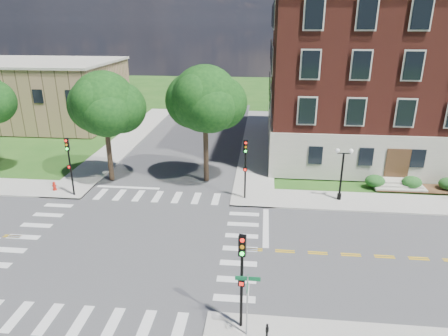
# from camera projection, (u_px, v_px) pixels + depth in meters

# --- Properties ---
(ground) EXTENTS (160.00, 160.00, 0.00)m
(ground) POSITION_uv_depth(u_px,v_px,m) (129.00, 243.00, 25.77)
(ground) COLOR #1D4D15
(ground) RESTS_ON ground
(road_ew) EXTENTS (90.00, 12.00, 0.01)m
(road_ew) POSITION_uv_depth(u_px,v_px,m) (129.00, 243.00, 25.76)
(road_ew) COLOR #3D3D3F
(road_ew) RESTS_ON ground
(road_ns) EXTENTS (12.00, 90.00, 0.01)m
(road_ns) POSITION_uv_depth(u_px,v_px,m) (129.00, 243.00, 25.76)
(road_ns) COLOR #3D3D3F
(road_ns) RESTS_ON ground
(sidewalk_ne) EXTENTS (34.00, 34.00, 0.12)m
(sidewalk_ne) POSITION_uv_depth(u_px,v_px,m) (334.00, 168.00, 38.62)
(sidewalk_ne) COLOR #9E9B93
(sidewalk_ne) RESTS_ON ground
(sidewalk_nw) EXTENTS (34.00, 34.00, 0.12)m
(sidewalk_nw) POSITION_uv_depth(u_px,v_px,m) (33.00, 157.00, 41.53)
(sidewalk_nw) COLOR #9E9B93
(sidewalk_nw) RESTS_ON ground
(crosswalk_east) EXTENTS (2.20, 10.20, 0.02)m
(crosswalk_east) POSITION_uv_depth(u_px,v_px,m) (240.00, 249.00, 25.08)
(crosswalk_east) COLOR silver
(crosswalk_east) RESTS_ON ground
(stop_bar_east) EXTENTS (0.40, 5.50, 0.00)m
(stop_bar_east) POSITION_uv_depth(u_px,v_px,m) (266.00, 227.00, 27.73)
(stop_bar_east) COLOR silver
(stop_bar_east) RESTS_ON ground
(main_building) EXTENTS (30.60, 22.40, 16.50)m
(main_building) POSITION_uv_depth(u_px,v_px,m) (417.00, 73.00, 41.08)
(main_building) COLOR beige
(main_building) RESTS_ON ground
(secondary_building) EXTENTS (20.40, 15.40, 8.30)m
(secondary_building) POSITION_uv_depth(u_px,v_px,m) (41.00, 92.00, 54.32)
(secondary_building) COLOR olive
(secondary_building) RESTS_ON ground
(tree_c) EXTENTS (5.46, 5.46, 9.55)m
(tree_c) POSITION_uv_depth(u_px,v_px,m) (104.00, 104.00, 33.37)
(tree_c) COLOR black
(tree_c) RESTS_ON ground
(tree_d) EXTENTS (5.60, 5.60, 10.06)m
(tree_d) POSITION_uv_depth(u_px,v_px,m) (205.00, 99.00, 33.02)
(tree_d) COLOR black
(tree_d) RESTS_ON ground
(traffic_signal_se) EXTENTS (0.35, 0.39, 4.80)m
(traffic_signal_se) POSITION_uv_depth(u_px,v_px,m) (242.00, 270.00, 17.57)
(traffic_signal_se) COLOR black
(traffic_signal_se) RESTS_ON ground
(traffic_signal_ne) EXTENTS (0.36, 0.41, 4.80)m
(traffic_signal_ne) POSITION_uv_depth(u_px,v_px,m) (245.00, 162.00, 30.93)
(traffic_signal_ne) COLOR black
(traffic_signal_ne) RESTS_ON ground
(traffic_signal_nw) EXTENTS (0.37, 0.42, 4.80)m
(traffic_signal_nw) POSITION_uv_depth(u_px,v_px,m) (69.00, 159.00, 31.48)
(traffic_signal_nw) COLOR black
(traffic_signal_nw) RESTS_ON ground
(twin_lamp_west) EXTENTS (1.36, 0.36, 4.23)m
(twin_lamp_west) POSITION_uv_depth(u_px,v_px,m) (342.00, 171.00, 30.91)
(twin_lamp_west) COLOR black
(twin_lamp_west) RESTS_ON ground
(street_sign_pole) EXTENTS (1.10, 1.10, 3.10)m
(street_sign_pole) POSITION_uv_depth(u_px,v_px,m) (248.00, 294.00, 17.38)
(street_sign_pole) COLOR gray
(street_sign_pole) RESTS_ON ground
(push_button_post) EXTENTS (0.14, 0.21, 1.20)m
(push_button_post) POSITION_uv_depth(u_px,v_px,m) (267.00, 334.00, 17.20)
(push_button_post) COLOR black
(push_button_post) RESTS_ON ground
(fire_hydrant) EXTENTS (0.35, 0.35, 0.75)m
(fire_hydrant) POSITION_uv_depth(u_px,v_px,m) (54.00, 186.00, 33.35)
(fire_hydrant) COLOR #B0180D
(fire_hydrant) RESTS_ON ground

